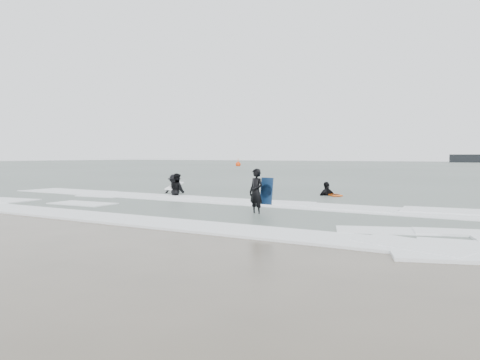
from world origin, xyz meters
The scene contains 9 objects.
ground centered at (0.00, 0.00, 0.00)m, with size 320.00×320.00×0.00m, color brown.
sea centered at (0.00, 80.00, 0.06)m, with size 320.00×320.00×0.00m, color #47544C.
surfer_centre centered at (1.98, 2.87, 0.00)m, with size 0.61×0.40×1.68m, color black.
surfer_wading centered at (-4.96, 6.97, 0.00)m, with size 0.86×0.67×1.77m, color black.
surfer_breaker centered at (-6.27, 8.32, 0.00)m, with size 1.25×0.72×1.94m, color black.
surfer_right_near centered at (1.37, 11.37, 0.00)m, with size 1.12×0.47×1.92m, color black.
surf_foam centered at (0.00, 3.70, 0.04)m, with size 30.03×9.06×0.09m.
bodyboards centered at (-0.45, 7.24, 0.50)m, with size 8.17×8.70×1.25m.
buoy centered at (-37.74, 65.74, 0.42)m, with size 1.00×1.00×1.65m.
Camera 1 is at (10.16, -11.54, 2.12)m, focal length 35.00 mm.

